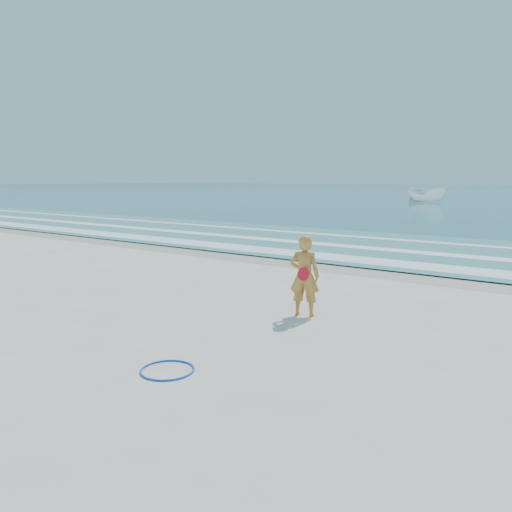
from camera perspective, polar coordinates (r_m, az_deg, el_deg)
The scene contains 9 objects.
ground at distance 9.41m, azimuth -16.31°, elevation -8.94°, with size 400.00×400.00×0.00m, color silver.
wet_sand at distance 16.36m, azimuth 9.28°, elevation -1.13°, with size 400.00×2.40×0.00m, color #B2A893.
shallow at distance 20.90m, azimuth 15.41°, elevation 0.96°, with size 400.00×10.00×0.01m, color #59B7AD.
foam_near at distance 17.51m, azimuth 11.18°, elevation -0.36°, with size 400.00×1.40×0.01m, color white.
foam_mid at distance 20.16m, azimuth 14.62°, elevation 0.73°, with size 400.00×0.90×0.01m, color white.
foam_far at distance 23.25m, azimuth 17.56°, elevation 1.66°, with size 400.00×0.60×0.01m, color white.
hoop at distance 7.68m, azimuth -10.09°, elevation -12.71°, with size 0.81×0.81×0.03m, color blue.
boat at distance 59.85m, azimuth 18.88°, elevation 6.69°, with size 1.82×4.85×1.87m, color white.
woman at distance 10.28m, azimuth 5.56°, elevation -2.26°, with size 0.71×0.58×1.68m.
Camera 1 is at (7.13, -5.45, 2.83)m, focal length 35.00 mm.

